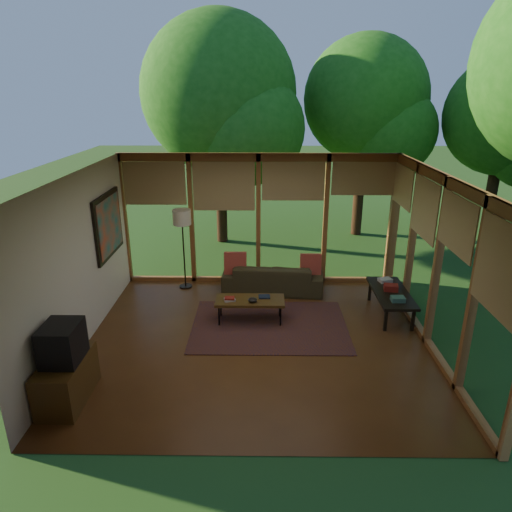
{
  "coord_description": "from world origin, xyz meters",
  "views": [
    {
      "loc": [
        0.06,
        -6.52,
        3.85
      ],
      "look_at": [
        -0.03,
        0.7,
        1.22
      ],
      "focal_mm": 32.0,
      "sensor_mm": 36.0,
      "label": 1
    }
  ],
  "objects_px": {
    "television": "(62,343)",
    "side_console": "(391,294)",
    "floor_lamp": "(182,222)",
    "coffee_table": "(250,301)",
    "media_cabinet": "(67,380)",
    "sofa": "(273,277)"
  },
  "relations": [
    {
      "from": "media_cabinet",
      "to": "side_console",
      "type": "distance_m",
      "value": 5.47
    },
    {
      "from": "media_cabinet",
      "to": "floor_lamp",
      "type": "bearing_deg",
      "value": 75.31
    },
    {
      "from": "floor_lamp",
      "to": "coffee_table",
      "type": "bearing_deg",
      "value": -47.0
    },
    {
      "from": "coffee_table",
      "to": "media_cabinet",
      "type": "bearing_deg",
      "value": -136.78
    },
    {
      "from": "media_cabinet",
      "to": "coffee_table",
      "type": "height_order",
      "value": "media_cabinet"
    },
    {
      "from": "floor_lamp",
      "to": "side_console",
      "type": "distance_m",
      "value": 4.2
    },
    {
      "from": "sofa",
      "to": "coffee_table",
      "type": "distance_m",
      "value": 1.4
    },
    {
      "from": "television",
      "to": "floor_lamp",
      "type": "xyz_separation_m",
      "value": [
        0.94,
        3.67,
        0.56
      ]
    },
    {
      "from": "sofa",
      "to": "television",
      "type": "bearing_deg",
      "value": 56.55
    },
    {
      "from": "media_cabinet",
      "to": "television",
      "type": "relative_size",
      "value": 1.82
    },
    {
      "from": "floor_lamp",
      "to": "coffee_table",
      "type": "distance_m",
      "value": 2.26
    },
    {
      "from": "coffee_table",
      "to": "floor_lamp",
      "type": "bearing_deg",
      "value": 133.0
    },
    {
      "from": "television",
      "to": "side_console",
      "type": "relative_size",
      "value": 0.39
    },
    {
      "from": "media_cabinet",
      "to": "television",
      "type": "distance_m",
      "value": 0.55
    },
    {
      "from": "sofa",
      "to": "floor_lamp",
      "type": "xyz_separation_m",
      "value": [
        -1.8,
        0.15,
        1.11
      ]
    },
    {
      "from": "sofa",
      "to": "media_cabinet",
      "type": "relative_size",
      "value": 2.0
    },
    {
      "from": "side_console",
      "to": "sofa",
      "type": "bearing_deg",
      "value": 153.77
    },
    {
      "from": "coffee_table",
      "to": "side_console",
      "type": "distance_m",
      "value": 2.55
    },
    {
      "from": "media_cabinet",
      "to": "sofa",
      "type": "bearing_deg",
      "value": 51.88
    },
    {
      "from": "floor_lamp",
      "to": "sofa",
      "type": "bearing_deg",
      "value": -4.73
    },
    {
      "from": "media_cabinet",
      "to": "television",
      "type": "xyz_separation_m",
      "value": [
        0.02,
        -0.0,
        0.55
      ]
    },
    {
      "from": "media_cabinet",
      "to": "coffee_table",
      "type": "xyz_separation_m",
      "value": [
        2.34,
        2.2,
        0.09
      ]
    }
  ]
}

